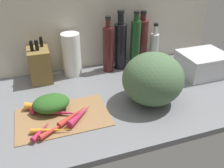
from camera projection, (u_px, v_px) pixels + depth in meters
ground_plane at (105, 98)px, 125.54cm from camera, size 170.00×80.00×3.00cm
wall_back at (85, 19)px, 141.17cm from camera, size 170.00×3.00×60.00cm
cutting_board at (63, 117)px, 109.15cm from camera, size 41.37×25.83×0.80cm
carrot_0 at (38, 106)px, 112.54cm from camera, size 12.66×7.69×3.58cm
carrot_1 at (74, 115)px, 107.34cm from camera, size 15.96×12.32×2.69cm
carrot_2 at (42, 130)px, 98.84cm from camera, size 9.69×11.29×2.37cm
carrot_3 at (53, 130)px, 98.97cm from camera, size 12.28×8.23×2.50cm
carrot_4 at (43, 104)px, 114.39cm from camera, size 13.20×10.87×3.02cm
carrot_5 at (52, 130)px, 99.13cm from camera, size 17.04×6.47×2.16cm
carrot_6 at (68, 113)px, 109.18cm from camera, size 14.88×8.38×2.05cm
carrot_7 at (80, 115)px, 106.91cm from camera, size 14.12×13.32×3.48cm
carrot_greens_pile at (51, 103)px, 111.42cm from camera, size 16.98×13.06×7.18cm
winter_squash at (153, 79)px, 114.40cm from camera, size 29.50×28.26×25.32cm
knife_block at (40, 64)px, 135.30cm from camera, size 11.47×16.84×24.41cm
paper_towel_roll at (72, 55)px, 139.57cm from camera, size 10.44×10.44×25.15cm
bottle_0 at (108, 49)px, 142.75cm from camera, size 6.31×6.31×33.59cm
bottle_1 at (120, 45)px, 146.24cm from camera, size 7.45×7.45×35.86cm
bottle_2 at (135, 44)px, 146.76cm from camera, size 5.90×5.90×35.09cm
bottle_3 at (142, 41)px, 153.74cm from camera, size 7.33×7.33×33.50cm
bottle_4 at (154, 47)px, 156.57cm from camera, size 5.44×5.44×25.67cm
dish_rack at (202, 64)px, 143.17cm from camera, size 26.19×22.33×13.08cm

